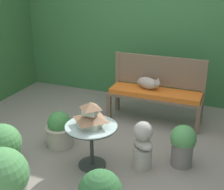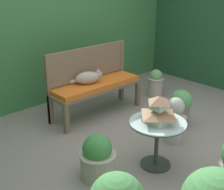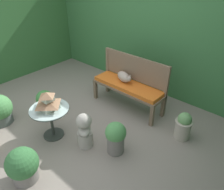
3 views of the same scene
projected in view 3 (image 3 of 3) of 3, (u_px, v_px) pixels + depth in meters
name	position (u px, v px, depth m)	size (l,w,h in m)	color
ground	(79.00, 127.00, 3.69)	(30.00, 30.00, 0.00)	gray
foliage_hedge_back	(161.00, 30.00, 4.60)	(6.40, 0.97, 2.33)	#38703D
garden_bench	(128.00, 88.00, 4.01)	(1.39, 0.42, 0.49)	brown
bench_backrest	(135.00, 71.00, 3.99)	(1.39, 0.06, 0.97)	brown
cat	(124.00, 77.00, 4.02)	(0.41, 0.32, 0.20)	#A89989
patio_table	(50.00, 115.00, 3.32)	(0.60, 0.60, 0.52)	#2D332D
pagoda_birdhouse	(48.00, 102.00, 3.19)	(0.33, 0.33, 0.28)	#B2BCA8
garden_bust	(85.00, 130.00, 3.19)	(0.35, 0.34, 0.58)	#A39E93
potted_plant_patio_mid	(183.00, 125.00, 3.37)	(0.27, 0.27, 0.46)	#ADA393
potted_plant_table_far	(23.00, 166.00, 2.70)	(0.41, 0.41, 0.49)	slate
potted_plant_hedge_corner	(45.00, 103.00, 3.92)	(0.38, 0.38, 0.47)	#ADA393
potted_plant_path_edge	(116.00, 137.00, 3.09)	(0.30, 0.30, 0.51)	slate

